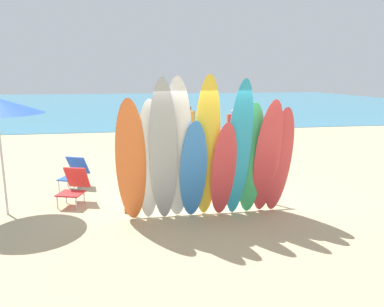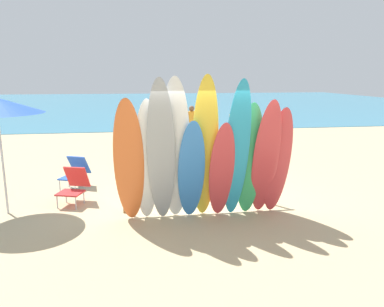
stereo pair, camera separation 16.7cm
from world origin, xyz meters
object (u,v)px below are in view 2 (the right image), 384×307
surfboard_white_1 (147,162)px  surfboard_blue_4 (191,171)px  surfboard_grey_2 (161,153)px  surfboard_teal_7 (237,151)px  beachgoer_midbeach (167,128)px  surfboard_green_8 (250,160)px  surfboard_red_10 (278,162)px  surfboard_rack (201,182)px  beachgoer_strolling (192,123)px  surfboard_yellow_5 (205,150)px  surfboard_red_6 (222,171)px  beach_chair_blue (74,184)px  surfboard_red_9 (266,159)px  beach_chair_red (75,171)px  surfboard_orange_0 (129,162)px  surfboard_white_3 (175,152)px  beachgoer_by_water (244,132)px  beachgoer_photographing (236,125)px

surfboard_white_1 → surfboard_blue_4: 0.85m
surfboard_grey_2 → surfboard_blue_4: bearing=15.4°
surfboard_teal_7 → beachgoer_midbeach: 6.36m
surfboard_green_8 → surfboard_red_10: 0.57m
surfboard_rack → beachgoer_strolling: (0.86, 7.02, 0.33)m
surfboard_grey_2 → surfboard_red_10: 2.32m
surfboard_yellow_5 → surfboard_red_6: bearing=5.8°
beachgoer_midbeach → surfboard_teal_7: bearing=41.7°
surfboard_rack → beachgoer_midbeach: 5.65m
surfboard_rack → beach_chair_blue: size_ratio=3.98×
surfboard_grey_2 → surfboard_red_9: size_ratio=1.16×
surfboard_grey_2 → surfboard_red_6: surfboard_grey_2 is taller
surfboard_red_9 → beach_chair_red: 4.82m
surfboard_red_10 → surfboard_orange_0: bearing=178.3°
surfboard_orange_0 → surfboard_blue_4: (1.16, -0.03, -0.20)m
surfboard_yellow_5 → beachgoer_midbeach: 6.26m
surfboard_orange_0 → surfboard_red_9: size_ratio=1.00×
surfboard_rack → surfboard_orange_0: 1.69m
beach_chair_red → surfboard_teal_7: bearing=-14.0°
surfboard_orange_0 → surfboard_white_1: 0.33m
surfboard_red_6 → surfboard_red_9: size_ratio=0.82×
surfboard_white_3 → beachgoer_by_water: (2.88, 5.26, -0.50)m
surfboard_red_10 → beachgoer_strolling: surfboard_red_10 is taller
surfboard_red_10 → beachgoer_photographing: (1.14, 7.19, -0.24)m
surfboard_white_1 → beachgoer_midbeach: surfboard_white_1 is taller
surfboard_orange_0 → beachgoer_strolling: bearing=76.6°
surfboard_white_3 → surfboard_teal_7: surfboard_white_3 is taller
beachgoer_midbeach → beach_chair_red: size_ratio=1.88×
surfboard_orange_0 → beach_chair_blue: surfboard_orange_0 is taller
surfboard_blue_4 → beachgoer_photographing: size_ratio=1.39×
surfboard_white_1 → beachgoer_by_water: surfboard_white_1 is taller
beachgoer_strolling → beach_chair_blue: 7.21m
beach_chair_red → surfboard_green_8: bearing=-10.3°
surfboard_red_6 → beachgoer_midbeach: (-0.51, 6.24, -0.02)m
surfboard_red_9 → surfboard_white_1: bearing=-179.5°
surfboard_orange_0 → beachgoer_photographing: bearing=64.4°
surfboard_teal_7 → beachgoer_by_water: size_ratio=1.82×
surfboard_yellow_5 → surfboard_white_1: bearing=-178.8°
surfboard_yellow_5 → surfboard_red_9: (1.20, -0.00, -0.22)m
surfboard_blue_4 → beachgoer_by_water: size_ratio=1.34×
surfboard_white_1 → surfboard_yellow_5: bearing=-6.0°
beach_chair_blue → beachgoer_photographing: bearing=66.4°
surfboard_white_1 → surfboard_yellow_5: 1.10m
beachgoer_midbeach → surfboard_green_8: bearing=44.6°
surfboard_yellow_5 → beachgoer_midbeach: surfboard_yellow_5 is taller
surfboard_white_1 → beach_chair_blue: 2.18m
surfboard_grey_2 → surfboard_teal_7: size_ratio=1.02×
surfboard_yellow_5 → beach_chair_blue: surfboard_yellow_5 is taller
surfboard_white_3 → beachgoer_midbeach: 6.30m
surfboard_blue_4 → beach_chair_red: (-2.54, 2.59, -0.58)m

